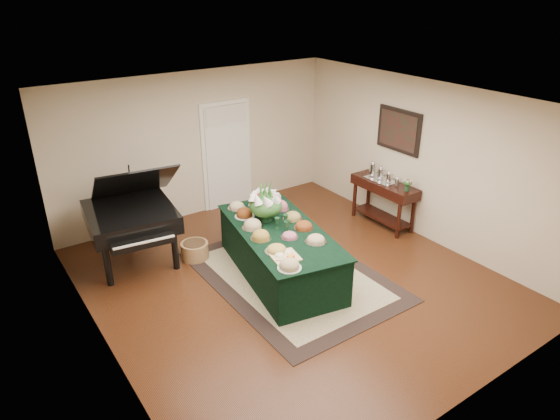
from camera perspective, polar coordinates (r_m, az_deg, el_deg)
ground at (r=7.64m, az=1.30°, el=-7.95°), size 6.00×6.00×0.00m
area_rug at (r=7.72m, az=1.37°, el=-7.51°), size 2.30×3.22×0.01m
kitchen_doorway at (r=9.76m, az=-6.08°, el=6.12°), size 1.05×0.07×2.10m
buffet_table at (r=7.57m, az=0.01°, el=-4.85°), size 1.60×2.63×0.76m
food_platters at (r=7.47m, az=-0.82°, el=-1.60°), size 1.36×2.29×0.12m
cutting_board at (r=6.69m, az=0.50°, el=-5.10°), size 0.42×0.42×0.10m
green_goblets at (r=7.38m, az=0.48°, el=-1.57°), size 0.24×0.27×0.18m
floral_centerpiece at (r=7.56m, az=-1.65°, el=0.95°), size 0.53×0.53×0.53m
grand_piano at (r=8.08m, az=-16.63°, el=-0.62°), size 1.57×1.71×1.63m
wicker_basket at (r=8.23m, az=-9.70°, el=-4.60°), size 0.44×0.44×0.28m
mahogany_sideboard at (r=9.22m, az=11.81°, el=2.08°), size 0.45×1.32×0.84m
tea_service at (r=9.15m, az=11.64°, el=3.98°), size 0.34×0.74×0.30m
pink_bouquet at (r=8.78m, az=14.37°, el=3.03°), size 0.17×0.17×0.22m
wall_painting at (r=9.02m, az=13.42°, el=8.84°), size 0.05×0.95×0.75m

